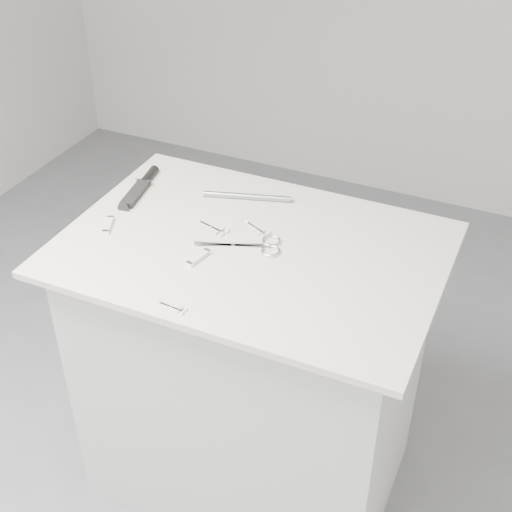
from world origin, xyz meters
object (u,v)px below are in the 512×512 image
at_px(large_shears, 258,246).
at_px(metal_rail, 247,197).
at_px(embroidery_scissors_b, 260,231).
at_px(sheathed_knife, 142,185).
at_px(pocket_knife_a, 108,225).
at_px(embroidery_scissors_a, 217,230).
at_px(tiny_scissors, 176,309).
at_px(plinth, 252,374).
at_px(pocket_knife_b, 198,258).

height_order(large_shears, metal_rail, metal_rail).
xyz_separation_m(embroidery_scissors_b, sheathed_knife, (-0.42, 0.07, 0.01)).
bearing_deg(pocket_knife_a, embroidery_scissors_a, -91.42).
bearing_deg(embroidery_scissors_a, tiny_scissors, -63.62).
relative_size(plinth, embroidery_scissors_b, 10.37).
height_order(embroidery_scissors_a, sheathed_knife, sheathed_knife).
bearing_deg(large_shears, embroidery_scissors_a, 147.46).
relative_size(plinth, large_shears, 4.01).
bearing_deg(pocket_knife_b, sheathed_knife, 64.27).
relative_size(plinth, metal_rail, 3.49).
relative_size(large_shears, sheathed_knife, 0.99).
xyz_separation_m(embroidery_scissors_b, metal_rail, (-0.10, 0.14, 0.01)).
bearing_deg(embroidery_scissors_b, tiny_scissors, -70.56).
bearing_deg(large_shears, pocket_knife_a, 169.74).
relative_size(tiny_scissors, sheathed_knife, 0.32).
distance_m(tiny_scissors, sheathed_knife, 0.58).
relative_size(plinth, embroidery_scissors_a, 8.72).
distance_m(large_shears, embroidery_scissors_b, 0.07).
xyz_separation_m(large_shears, metal_rail, (-0.13, 0.21, 0.01)).
relative_size(embroidery_scissors_a, embroidery_scissors_b, 1.19).
bearing_deg(large_shears, sheathed_knife, 141.15).
height_order(pocket_knife_b, metal_rail, metal_rail).
bearing_deg(embroidery_scissors_a, pocket_knife_a, -143.33).
relative_size(large_shears, embroidery_scissors_b, 2.58).
bearing_deg(metal_rail, large_shears, -58.73).
xyz_separation_m(pocket_knife_a, metal_rail, (0.28, 0.29, 0.00)).
xyz_separation_m(plinth, sheathed_knife, (-0.42, 0.14, 0.48)).
bearing_deg(embroidery_scissors_b, pocket_knife_a, -132.69).
relative_size(sheathed_knife, pocket_knife_b, 2.80).
distance_m(embroidery_scissors_b, pocket_knife_a, 0.42).
bearing_deg(plinth, embroidery_scissors_a, 165.13).
relative_size(embroidery_scissors_b, metal_rail, 0.34).
bearing_deg(tiny_scissors, sheathed_knife, 134.24).
bearing_deg(pocket_knife_a, plinth, -101.55).
relative_size(pocket_knife_a, metal_rail, 0.31).
distance_m(embroidery_scissors_a, metal_rail, 0.18).
distance_m(plinth, metal_rail, 0.54).
bearing_deg(pocket_knife_a, metal_rail, -67.03).
distance_m(sheathed_knife, pocket_knife_b, 0.41).
bearing_deg(metal_rail, pocket_knife_a, -134.53).
bearing_deg(embroidery_scissors_b, metal_rail, 152.50).
bearing_deg(pocket_knife_a, sheathed_knife, -15.15).
relative_size(embroidery_scissors_a, sheathed_knife, 0.45).
height_order(embroidery_scissors_b, pocket_knife_a, pocket_knife_a).
distance_m(plinth, pocket_knife_b, 0.50).
relative_size(large_shears, tiny_scissors, 3.07).
bearing_deg(large_shears, metal_rail, 99.72).
distance_m(large_shears, embroidery_scissors_a, 0.13).
bearing_deg(sheathed_knife, embroidery_scissors_a, -119.06).
relative_size(pocket_knife_b, metal_rail, 0.31).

